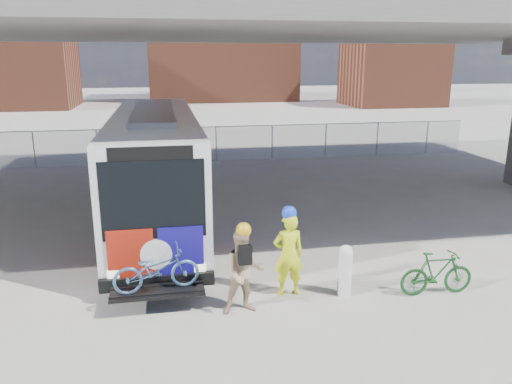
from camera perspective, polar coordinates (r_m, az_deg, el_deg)
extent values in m
plane|color=#9E9991|center=(14.90, -3.31, -5.76)|extent=(160.00, 160.00, 0.00)
cube|color=silver|center=(16.89, -11.38, 3.38)|extent=(2.55, 12.00, 3.20)
cube|color=black|center=(17.27, -11.48, 5.79)|extent=(2.61, 11.00, 1.28)
cube|color=black|center=(11.02, -11.67, -0.86)|extent=(2.24, 0.12, 1.76)
cube|color=black|center=(10.79, -11.96, 4.38)|extent=(1.78, 0.12, 0.30)
cube|color=black|center=(11.58, -11.17, -9.99)|extent=(2.55, 0.20, 0.30)
cube|color=maroon|center=(11.38, -14.13, -7.07)|extent=(1.00, 0.08, 1.20)
cube|color=navy|center=(11.35, -8.55, -6.82)|extent=(1.00, 0.08, 1.20)
cylinder|color=silver|center=(11.33, -11.34, -6.99)|extent=(0.70, 0.06, 0.70)
cube|color=gray|center=(16.64, -11.68, 9.01)|extent=(1.28, 7.20, 0.14)
cube|color=black|center=(11.13, -11.18, -11.07)|extent=(2.00, 0.70, 0.06)
cylinder|color=black|center=(13.15, -16.23, -6.95)|extent=(0.30, 1.00, 1.00)
cylinder|color=black|center=(13.10, -6.08, -6.49)|extent=(0.30, 1.00, 1.00)
cylinder|color=black|center=(21.35, -14.21, 1.66)|extent=(0.30, 1.00, 1.00)
cylinder|color=black|center=(21.32, -8.01, 1.97)|extent=(0.30, 1.00, 1.00)
cube|color=maroon|center=(13.46, -16.89, -2.86)|extent=(0.06, 2.60, 1.70)
cube|color=navy|center=(14.99, -16.29, -1.00)|extent=(0.06, 1.40, 1.70)
cube|color=maroon|center=(13.41, -5.75, -2.34)|extent=(0.06, 2.60, 1.70)
cube|color=navy|center=(14.94, -6.30, -0.52)|extent=(0.06, 1.40, 1.70)
imported|color=#3E628A|center=(10.91, -11.32, -8.67)|extent=(1.90, 0.91, 0.96)
cube|color=#605E59|center=(17.96, -5.41, 19.69)|extent=(40.00, 16.00, 1.50)
cylinder|color=gray|center=(26.93, -24.03, 4.41)|extent=(0.06, 0.06, 1.80)
cylinder|color=gray|center=(26.29, -15.51, 4.95)|extent=(0.06, 0.06, 1.80)
cylinder|color=gray|center=(26.25, -6.75, 5.38)|extent=(0.06, 0.06, 1.80)
cylinder|color=gray|center=(26.81, 1.84, 5.68)|extent=(0.06, 0.06, 1.80)
cylinder|color=gray|center=(27.94, 9.92, 5.85)|extent=(0.06, 0.06, 1.80)
cylinder|color=gray|center=(29.57, 17.25, 5.90)|extent=(0.06, 0.06, 1.80)
plane|color=gray|center=(26.25, -6.75, 5.38)|extent=(30.00, 0.00, 30.00)
cube|color=gray|center=(26.11, -6.81, 7.37)|extent=(30.00, 0.05, 0.04)
cube|color=brown|center=(61.03, -26.89, 13.29)|extent=(14.00, 10.00, 10.00)
cube|color=brown|center=(66.27, -4.10, 15.72)|extent=(18.00, 12.00, 12.00)
cube|color=brown|center=(59.66, 15.33, 13.39)|extent=(10.00, 8.00, 8.00)
cylinder|color=brown|center=(70.95, 2.37, 20.97)|extent=(2.20, 2.20, 25.00)
cylinder|color=silver|center=(11.74, 10.12, -9.14)|extent=(0.32, 0.32, 1.06)
sphere|color=silver|center=(11.53, 10.24, -6.74)|extent=(0.32, 0.32, 0.32)
imported|color=#DFEF19|center=(11.45, 3.72, -7.16)|extent=(0.72, 0.49, 1.94)
sphere|color=blue|center=(11.12, 3.81, -2.42)|extent=(0.34, 0.34, 0.34)
imported|color=tan|center=(10.68, -1.39, -9.14)|extent=(0.94, 0.75, 1.84)
sphere|color=gold|center=(10.32, -1.42, -4.37)|extent=(0.32, 0.32, 0.32)
cube|color=black|center=(10.31, -1.27, -7.20)|extent=(0.29, 0.18, 0.40)
imported|color=#15441A|center=(12.30, 19.96, -8.72)|extent=(1.76, 0.56, 1.05)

